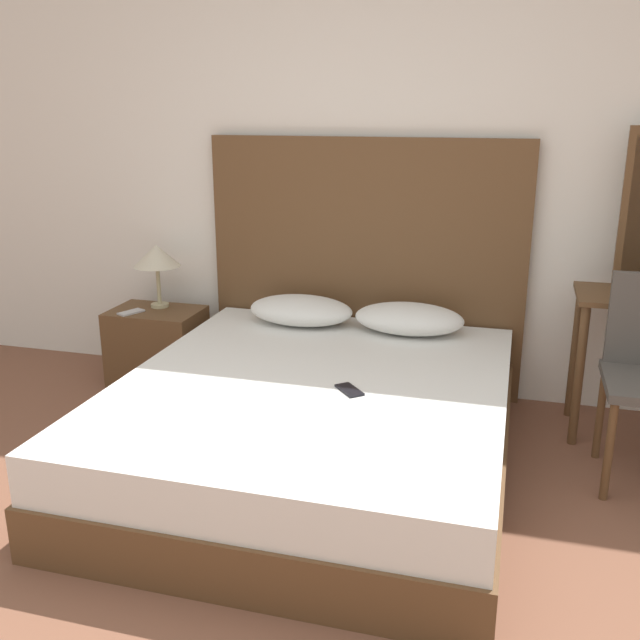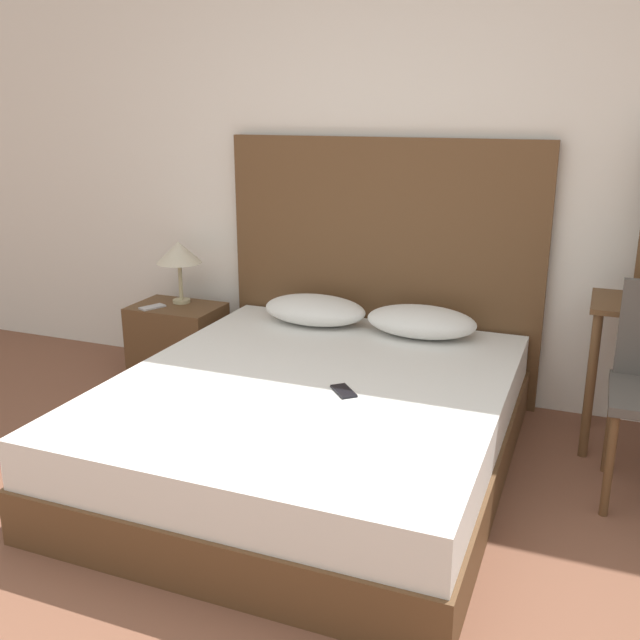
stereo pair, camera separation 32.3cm
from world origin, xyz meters
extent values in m
cube|color=white|center=(0.00, 2.44, 1.35)|extent=(10.00, 0.06, 2.70)
cube|color=brown|center=(-0.02, 1.32, 0.12)|extent=(1.73, 2.04, 0.23)
cube|color=white|center=(-0.02, 1.32, 0.33)|extent=(1.70, 2.00, 0.21)
cube|color=brown|center=(-0.02, 2.36, 0.73)|extent=(1.82, 0.05, 1.46)
ellipsoid|color=white|center=(-0.32, 2.11, 0.52)|extent=(0.59, 0.35, 0.16)
ellipsoid|color=white|center=(0.29, 2.11, 0.52)|extent=(0.59, 0.35, 0.16)
cube|color=black|center=(0.17, 1.23, 0.44)|extent=(0.15, 0.16, 0.01)
cube|color=brown|center=(-1.22, 2.08, 0.23)|extent=(0.53, 0.37, 0.46)
cylinder|color=tan|center=(-1.23, 2.16, 0.47)|extent=(0.11, 0.11, 0.02)
cylinder|color=tan|center=(-1.23, 2.16, 0.59)|extent=(0.02, 0.02, 0.23)
cone|color=beige|center=(-1.23, 2.16, 0.77)|extent=(0.28, 0.28, 0.13)
cube|color=#B7B7BC|center=(-1.33, 1.99, 0.46)|extent=(0.13, 0.17, 0.01)
cylinder|color=brown|center=(1.16, 1.90, 0.36)|extent=(0.04, 0.04, 0.72)
cylinder|color=brown|center=(1.16, 2.25, 0.36)|extent=(0.04, 0.04, 0.72)
cylinder|color=brown|center=(1.26, 1.38, 0.22)|extent=(0.04, 0.04, 0.45)
cylinder|color=brown|center=(1.26, 1.77, 0.22)|extent=(0.04, 0.04, 0.45)
camera|label=1|loc=(0.82, -1.56, 1.63)|focal=40.00mm
camera|label=2|loc=(1.13, -1.46, 1.63)|focal=40.00mm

